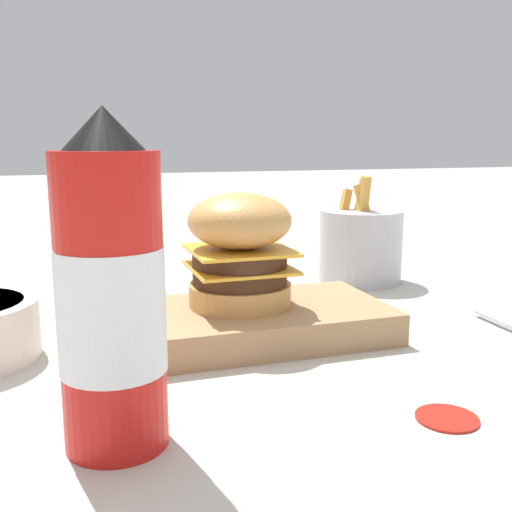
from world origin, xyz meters
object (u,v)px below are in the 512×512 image
at_px(serving_board, 256,322).
at_px(ketchup_bottle, 111,297).
at_px(fries_basket, 360,245).
at_px(burger, 240,249).

distance_m(serving_board, ketchup_bottle, 0.24).
xyz_separation_m(ketchup_bottle, fries_basket, (0.36, 0.35, -0.05)).
bearing_deg(serving_board, fries_basket, 41.00).
relative_size(serving_board, burger, 2.29).
bearing_deg(ketchup_bottle, burger, 53.13).
distance_m(serving_board, fries_basket, 0.28).
bearing_deg(fries_basket, ketchup_bottle, -135.46).
relative_size(ketchup_bottle, fries_basket, 1.45).
bearing_deg(ketchup_bottle, fries_basket, 44.54).
bearing_deg(fries_basket, burger, -142.42).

